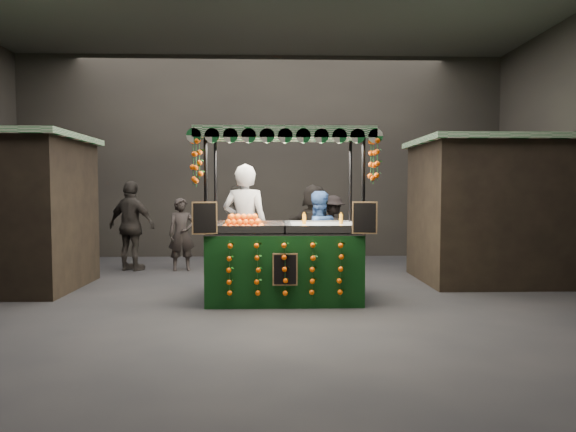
{
  "coord_description": "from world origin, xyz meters",
  "views": [
    {
      "loc": [
        0.3,
        -7.41,
        1.67
      ],
      "look_at": [
        0.53,
        0.47,
        1.25
      ],
      "focal_mm": 30.86,
      "sensor_mm": 36.0,
      "label": 1
    }
  ],
  "objects": [
    {
      "name": "shopper_3",
      "position": [
        1.65,
        3.82,
        0.77
      ],
      "size": [
        1.02,
        1.15,
        1.55
      ],
      "rotation": [
        0.0,
        0.0,
        1.01
      ],
      "color": "black",
      "rests_on": "ground"
    },
    {
      "name": "market_hall",
      "position": [
        0.0,
        0.0,
        3.38
      ],
      "size": [
        12.1,
        10.1,
        5.05
      ],
      "color": "black",
      "rests_on": "ground"
    },
    {
      "name": "juice_stall",
      "position": [
        0.46,
        0.03,
        0.79
      ],
      "size": [
        2.63,
        1.55,
        2.55
      ],
      "color": "black",
      "rests_on": "ground"
    },
    {
      "name": "vendor_blue",
      "position": [
        1.05,
        1.1,
        0.83
      ],
      "size": [
        0.95,
        0.83,
        1.65
      ],
      "rotation": [
        0.0,
        0.0,
        3.44
      ],
      "color": "#2A4886",
      "rests_on": "ground"
    },
    {
      "name": "shopper_1",
      "position": [
        -0.35,
        2.74,
        0.89
      ],
      "size": [
        1.06,
        0.95,
        1.78
      ],
      "rotation": [
        0.0,
        0.0,
        -0.38
      ],
      "color": "#272420",
      "rests_on": "ground"
    },
    {
      "name": "shopper_2",
      "position": [
        -2.64,
        2.88,
        0.93
      ],
      "size": [
        1.18,
        0.83,
        1.86
      ],
      "rotation": [
        0.0,
        0.0,
        2.75
      ],
      "color": "#272320",
      "rests_on": "ground"
    },
    {
      "name": "shopper_5",
      "position": [
        1.15,
        2.89,
        0.89
      ],
      "size": [
        1.62,
        1.46,
        1.79
      ],
      "rotation": [
        0.0,
        0.0,
        2.46
      ],
      "color": "#282320",
      "rests_on": "ground"
    },
    {
      "name": "shopper_0",
      "position": [
        -1.6,
        2.86,
        0.75
      ],
      "size": [
        0.63,
        0.51,
        1.5
      ],
      "rotation": [
        0.0,
        0.0,
        0.3
      ],
      "color": "black",
      "rests_on": "ground"
    },
    {
      "name": "ground",
      "position": [
        0.0,
        0.0,
        0.0
      ],
      "size": [
        12.0,
        12.0,
        0.0
      ],
      "primitive_type": "plane",
      "color": "black",
      "rests_on": "ground"
    },
    {
      "name": "shopper_4",
      "position": [
        -4.5,
        4.1,
        0.76
      ],
      "size": [
        0.87,
        0.71,
        1.53
      ],
      "rotation": [
        0.0,
        0.0,
        3.49
      ],
      "color": "black",
      "rests_on": "ground"
    },
    {
      "name": "neighbour_stall_right",
      "position": [
        4.4,
        1.5,
        1.31
      ],
      "size": [
        3.0,
        2.2,
        2.6
      ],
      "color": "black",
      "rests_on": "ground"
    },
    {
      "name": "vendor_grey",
      "position": [
        -0.18,
        0.86,
        1.05
      ],
      "size": [
        0.84,
        0.63,
        2.09
      ],
      "rotation": [
        0.0,
        0.0,
        2.96
      ],
      "color": "gray",
      "rests_on": "ground"
    }
  ]
}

